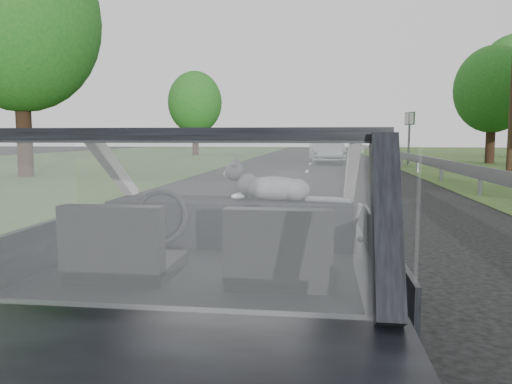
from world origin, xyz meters
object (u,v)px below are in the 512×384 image
(subject_car, at_px, (212,263))
(highway_sign, at_px, (409,139))
(other_car, at_px, (326,149))
(cat, at_px, (274,187))

(subject_car, distance_m, highway_sign, 24.18)
(subject_car, xyz_separation_m, highway_sign, (4.99, 23.65, 0.61))
(other_car, xyz_separation_m, highway_sign, (4.15, -1.11, 0.57))
(subject_car, height_order, cat, subject_car)
(subject_car, bearing_deg, cat, 65.31)
(cat, distance_m, other_car, 24.15)
(subject_car, bearing_deg, highway_sign, 78.09)
(cat, height_order, highway_sign, highway_sign)
(cat, relative_size, highway_sign, 0.23)
(subject_car, relative_size, other_car, 0.86)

